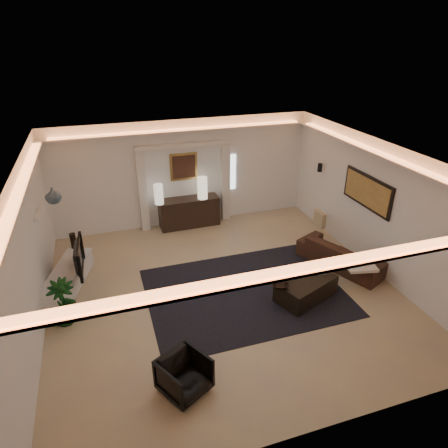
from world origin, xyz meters
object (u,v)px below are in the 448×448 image
object	(u,v)px
armchair	(184,375)
console	(189,212)
sofa	(342,254)
coffee_table	(306,289)

from	to	relation	value
armchair	console	bearing A→B (deg)	47.10
console	armchair	world-z (taller)	console
sofa	coffee_table	size ratio (longest dim) A/B	1.65
console	sofa	bearing A→B (deg)	-49.05
coffee_table	armchair	size ratio (longest dim) A/B	1.81
sofa	console	bearing A→B (deg)	17.87
console	coffee_table	xyz separation A→B (m)	(1.46, -4.00, -0.20)
console	armchair	distance (m)	5.71
console	armchair	size ratio (longest dim) A/B	2.41
coffee_table	armchair	distance (m)	3.25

